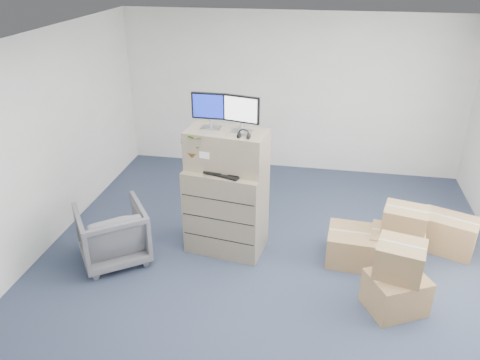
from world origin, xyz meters
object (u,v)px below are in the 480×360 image
water_bottle (232,157)px  monitor_left (210,109)px  filing_cabinet_lower (226,210)px  office_chair (112,231)px  keyboard (222,173)px  potted_plant (197,152)px  monitor_right (241,112)px

water_bottle → monitor_left: bearing=168.1°
filing_cabinet_lower → office_chair: (-1.39, -0.53, -0.17)m
keyboard → potted_plant: (-0.35, 0.09, 0.21)m
filing_cabinet_lower → potted_plant: 0.89m
filing_cabinet_lower → monitor_right: size_ratio=2.54×
office_chair → potted_plant: bearing=169.9°
monitor_left → keyboard: size_ratio=0.89×
keyboard → potted_plant: bearing=-174.5°
filing_cabinet_lower → monitor_left: (-0.21, 0.10, 1.34)m
monitor_right → office_chair: 2.26m
monitor_right → water_bottle: 0.62m
office_chair → monitor_right: bearing=164.0°
filing_cabinet_lower → water_bottle: (0.07, 0.05, 0.74)m
filing_cabinet_lower → office_chair: bearing=-150.7°
monitor_left → water_bottle: monitor_left is taller
monitor_left → potted_plant: bearing=-137.5°
monitor_left → office_chair: bearing=-151.2°
filing_cabinet_lower → water_bottle: size_ratio=3.76×
filing_cabinet_lower → monitor_left: size_ratio=2.53×
monitor_left → water_bottle: bearing=-11.3°
filing_cabinet_lower → office_chair: 1.50m
keyboard → office_chair: 1.63m
water_bottle → monitor_right: bearing=-2.0°
keyboard → water_bottle: 0.24m
monitor_left → keyboard: monitor_left is taller
filing_cabinet_lower → office_chair: filing_cabinet_lower is taller
filing_cabinet_lower → potted_plant: potted_plant is taller
water_bottle → office_chair: 1.82m
keyboard → office_chair: keyboard is taller
keyboard → potted_plant: potted_plant is taller
potted_plant → keyboard: bearing=-14.5°
monitor_left → filing_cabinet_lower: bearing=-26.3°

